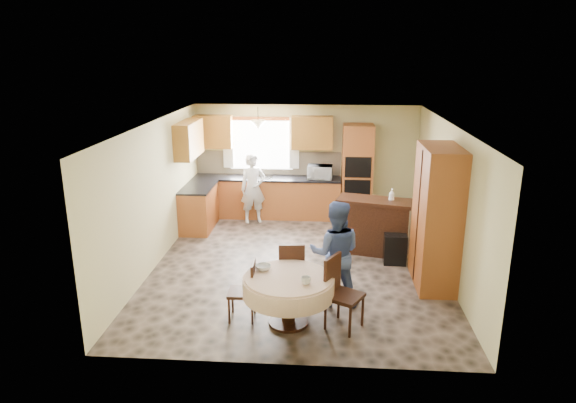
{
  "coord_description": "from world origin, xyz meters",
  "views": [
    {
      "loc": [
        0.43,
        -8.38,
        3.68
      ],
      "look_at": [
        -0.2,
        0.3,
        1.08
      ],
      "focal_mm": 32.0,
      "sensor_mm": 36.0,
      "label": 1
    }
  ],
  "objects_px": {
    "chair_right": "(339,289)",
    "person_dining": "(335,253)",
    "oven_tower": "(357,173)",
    "cupboard": "(437,218)",
    "sideboard": "(374,228)",
    "chair_back": "(292,268)",
    "chair_left": "(247,288)",
    "person_sink": "(253,188)",
    "dining_table": "(288,287)"
  },
  "relations": [
    {
      "from": "chair_right",
      "to": "person_sink",
      "type": "bearing_deg",
      "value": 52.05
    },
    {
      "from": "dining_table",
      "to": "person_dining",
      "type": "distance_m",
      "value": 0.96
    },
    {
      "from": "cupboard",
      "to": "person_sink",
      "type": "height_order",
      "value": "cupboard"
    },
    {
      "from": "oven_tower",
      "to": "chair_right",
      "type": "relative_size",
      "value": 2.1
    },
    {
      "from": "oven_tower",
      "to": "cupboard",
      "type": "bearing_deg",
      "value": -71.86
    },
    {
      "from": "sideboard",
      "to": "person_dining",
      "type": "xyz_separation_m",
      "value": [
        -0.75,
        -2.05,
        0.31
      ]
    },
    {
      "from": "dining_table",
      "to": "chair_left",
      "type": "xyz_separation_m",
      "value": [
        -0.59,
        0.1,
        -0.08
      ]
    },
    {
      "from": "chair_right",
      "to": "oven_tower",
      "type": "bearing_deg",
      "value": 23.96
    },
    {
      "from": "chair_right",
      "to": "chair_back",
      "type": "bearing_deg",
      "value": 73.9
    },
    {
      "from": "chair_right",
      "to": "person_dining",
      "type": "relative_size",
      "value": 0.63
    },
    {
      "from": "sideboard",
      "to": "person_sink",
      "type": "height_order",
      "value": "person_sink"
    },
    {
      "from": "oven_tower",
      "to": "person_dining",
      "type": "relative_size",
      "value": 1.33
    },
    {
      "from": "dining_table",
      "to": "person_sink",
      "type": "distance_m",
      "value": 4.47
    },
    {
      "from": "dining_table",
      "to": "person_dining",
      "type": "relative_size",
      "value": 0.79
    },
    {
      "from": "chair_left",
      "to": "person_sink",
      "type": "relative_size",
      "value": 0.57
    },
    {
      "from": "chair_back",
      "to": "person_dining",
      "type": "distance_m",
      "value": 0.71
    },
    {
      "from": "cupboard",
      "to": "person_dining",
      "type": "relative_size",
      "value": 1.42
    },
    {
      "from": "person_sink",
      "to": "person_dining",
      "type": "distance_m",
      "value": 4.04
    },
    {
      "from": "chair_back",
      "to": "dining_table",
      "type": "bearing_deg",
      "value": 85.72
    },
    {
      "from": "sideboard",
      "to": "chair_right",
      "type": "height_order",
      "value": "chair_right"
    },
    {
      "from": "chair_left",
      "to": "chair_right",
      "type": "distance_m",
      "value": 1.29
    },
    {
      "from": "cupboard",
      "to": "chair_right",
      "type": "relative_size",
      "value": 2.24
    },
    {
      "from": "chair_back",
      "to": "person_dining",
      "type": "relative_size",
      "value": 0.59
    },
    {
      "from": "chair_back",
      "to": "chair_right",
      "type": "distance_m",
      "value": 1.0
    },
    {
      "from": "oven_tower",
      "to": "sideboard",
      "type": "relative_size",
      "value": 1.56
    },
    {
      "from": "sideboard",
      "to": "chair_back",
      "type": "relative_size",
      "value": 1.46
    },
    {
      "from": "dining_table",
      "to": "chair_left",
      "type": "height_order",
      "value": "chair_left"
    },
    {
      "from": "oven_tower",
      "to": "cupboard",
      "type": "xyz_separation_m",
      "value": [
        1.07,
        -3.27,
        0.07
      ]
    },
    {
      "from": "chair_right",
      "to": "sideboard",
      "type": "bearing_deg",
      "value": 15.37
    },
    {
      "from": "chair_left",
      "to": "person_sink",
      "type": "distance_m",
      "value": 4.26
    },
    {
      "from": "person_dining",
      "to": "sideboard",
      "type": "bearing_deg",
      "value": -108.62
    },
    {
      "from": "person_sink",
      "to": "cupboard",
      "type": "bearing_deg",
      "value": -60.64
    },
    {
      "from": "cupboard",
      "to": "dining_table",
      "type": "distance_m",
      "value": 2.74
    },
    {
      "from": "dining_table",
      "to": "person_sink",
      "type": "relative_size",
      "value": 0.82
    },
    {
      "from": "chair_back",
      "to": "chair_right",
      "type": "relative_size",
      "value": 0.93
    },
    {
      "from": "dining_table",
      "to": "chair_back",
      "type": "height_order",
      "value": "chair_back"
    },
    {
      "from": "chair_right",
      "to": "person_dining",
      "type": "bearing_deg",
      "value": 34.23
    },
    {
      "from": "cupboard",
      "to": "dining_table",
      "type": "bearing_deg",
      "value": -147.08
    },
    {
      "from": "sideboard",
      "to": "chair_back",
      "type": "distance_m",
      "value": 2.45
    },
    {
      "from": "cupboard",
      "to": "chair_back",
      "type": "distance_m",
      "value": 2.45
    },
    {
      "from": "oven_tower",
      "to": "chair_back",
      "type": "relative_size",
      "value": 2.27
    },
    {
      "from": "sideboard",
      "to": "dining_table",
      "type": "distance_m",
      "value": 3.06
    },
    {
      "from": "oven_tower",
      "to": "dining_table",
      "type": "height_order",
      "value": "oven_tower"
    },
    {
      "from": "person_sink",
      "to": "sideboard",
      "type": "bearing_deg",
      "value": -52.69
    },
    {
      "from": "chair_right",
      "to": "person_dining",
      "type": "height_order",
      "value": "person_dining"
    },
    {
      "from": "person_sink",
      "to": "dining_table",
      "type": "bearing_deg",
      "value": -95.78
    },
    {
      "from": "cupboard",
      "to": "chair_left",
      "type": "distance_m",
      "value": 3.21
    },
    {
      "from": "cupboard",
      "to": "chair_right",
      "type": "bearing_deg",
      "value": -136.81
    },
    {
      "from": "cupboard",
      "to": "chair_left",
      "type": "bearing_deg",
      "value": -154.57
    },
    {
      "from": "oven_tower",
      "to": "cupboard",
      "type": "height_order",
      "value": "cupboard"
    }
  ]
}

